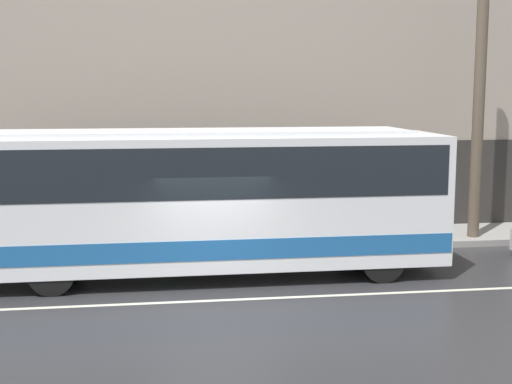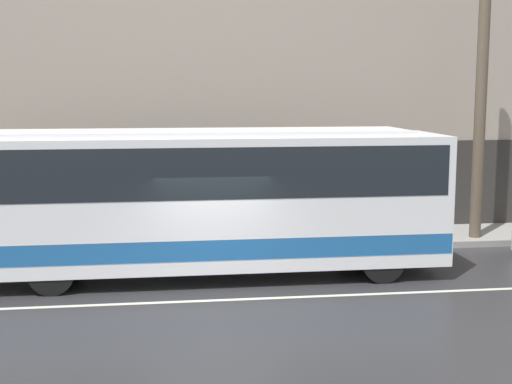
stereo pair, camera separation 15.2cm
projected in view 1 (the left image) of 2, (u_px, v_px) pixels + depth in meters
The scene contains 7 objects.
ground_plane at pixel (217, 301), 14.83m from camera, with size 60.00×60.00×0.00m, color #2D2D30.
sidewalk at pixel (200, 243), 19.96m from camera, with size 60.00×2.51×0.18m.
building_facade at pixel (195, 14), 20.41m from camera, with size 60.00×0.35×13.41m.
lane_stripe at pixel (217, 300), 14.83m from camera, with size 54.00×0.14×0.01m.
transit_bus at pixel (201, 195), 16.46m from camera, with size 11.33×2.49×3.43m.
utility_pole_near at pixel (479, 99), 19.83m from camera, with size 0.32×0.32×7.79m.
pedestrian_waiting at pixel (169, 208), 20.41m from camera, with size 0.36×0.36×1.70m.
Camera 1 is at (-1.27, -14.32, 4.38)m, focal length 50.00 mm.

